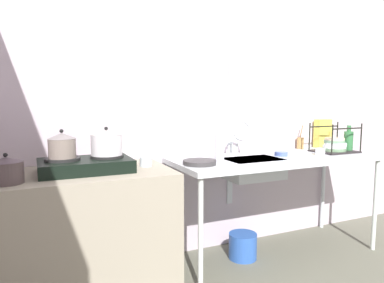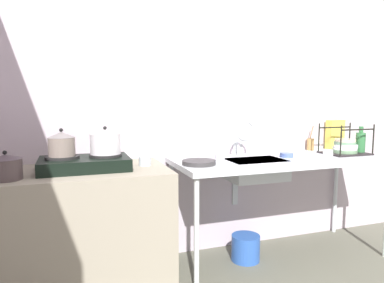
% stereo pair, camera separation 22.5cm
% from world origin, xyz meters
% --- Properties ---
extents(wall_back, '(5.06, 0.10, 2.50)m').
position_xyz_m(wall_back, '(0.00, 1.77, 1.25)').
color(wall_back, '#BFB0BB').
rests_on(wall_back, ground).
extents(wall_metal_strip, '(0.05, 0.01, 2.00)m').
position_xyz_m(wall_metal_strip, '(-0.17, 1.71, 1.37)').
color(wall_metal_strip, silver).
extents(counter_concrete, '(1.18, 0.68, 0.83)m').
position_xyz_m(counter_concrete, '(-1.49, 1.38, 0.42)').
color(counter_concrete, gray).
rests_on(counter_concrete, ground).
extents(counter_sink, '(1.74, 0.68, 0.83)m').
position_xyz_m(counter_sink, '(0.07, 1.38, 0.78)').
color(counter_sink, silver).
rests_on(counter_sink, ground).
extents(stove, '(0.57, 0.38, 0.10)m').
position_xyz_m(stove, '(-1.44, 1.38, 0.88)').
color(stove, black).
rests_on(stove, counter_concrete).
extents(pot_on_left_burner, '(0.17, 0.17, 0.18)m').
position_xyz_m(pot_on_left_burner, '(-1.58, 1.38, 1.01)').
color(pot_on_left_burner, slate).
rests_on(pot_on_left_burner, stove).
extents(pot_on_right_burner, '(0.20, 0.20, 0.19)m').
position_xyz_m(pot_on_right_burner, '(-1.30, 1.38, 1.01)').
color(pot_on_right_burner, silver).
rests_on(pot_on_right_burner, stove).
extents(pot_beside_stove, '(0.18, 0.18, 0.17)m').
position_xyz_m(pot_beside_stove, '(-1.88, 1.22, 0.91)').
color(pot_beside_stove, '#493C3C').
rests_on(pot_beside_stove, counter_concrete).
extents(percolator, '(0.09, 0.09, 0.13)m').
position_xyz_m(percolator, '(-1.03, 1.40, 0.89)').
color(percolator, silver).
rests_on(percolator, counter_concrete).
extents(sink_basin, '(0.45, 0.31, 0.16)m').
position_xyz_m(sink_basin, '(-0.17, 1.36, 0.75)').
color(sink_basin, silver).
rests_on(sink_basin, counter_sink).
extents(faucet, '(0.16, 0.09, 0.30)m').
position_xyz_m(faucet, '(-0.21, 1.48, 1.03)').
color(faucet, silver).
rests_on(faucet, counter_sink).
extents(frying_pan, '(0.24, 0.24, 0.03)m').
position_xyz_m(frying_pan, '(-0.66, 1.31, 0.85)').
color(frying_pan, '#333132').
rests_on(frying_pan, counter_sink).
extents(dish_rack, '(0.36, 0.28, 0.26)m').
position_xyz_m(dish_rack, '(0.70, 1.37, 0.89)').
color(dish_rack, black).
rests_on(dish_rack, counter_sink).
extents(cup_by_rack, '(0.08, 0.08, 0.06)m').
position_xyz_m(cup_by_rack, '(0.44, 1.27, 0.86)').
color(cup_by_rack, white).
rests_on(cup_by_rack, counter_sink).
extents(small_bowl_on_drainboard, '(0.11, 0.11, 0.04)m').
position_xyz_m(small_bowl_on_drainboard, '(0.13, 1.39, 0.85)').
color(small_bowl_on_drainboard, '#4A60A1').
rests_on(small_bowl_on_drainboard, counter_sink).
extents(bottle_by_sink, '(0.07, 0.07, 0.25)m').
position_xyz_m(bottle_by_sink, '(-0.48, 1.35, 0.94)').
color(bottle_by_sink, white).
rests_on(bottle_by_sink, counter_sink).
extents(bottle_by_rack, '(0.08, 0.08, 0.23)m').
position_xyz_m(bottle_by_rack, '(0.85, 1.35, 0.93)').
color(bottle_by_rack, '#306C3B').
rests_on(bottle_by_rack, counter_sink).
extents(cereal_box, '(0.18, 0.09, 0.27)m').
position_xyz_m(cereal_box, '(0.85, 1.67, 0.97)').
color(cereal_box, '#E0C84B').
rests_on(cereal_box, counter_sink).
extents(utensil_jar, '(0.07, 0.07, 0.23)m').
position_xyz_m(utensil_jar, '(0.58, 1.67, 0.89)').
color(utensil_jar, '#A17742').
rests_on(utensil_jar, counter_sink).
extents(bucket_on_floor, '(0.23, 0.23, 0.21)m').
position_xyz_m(bucket_on_floor, '(-0.22, 1.41, 0.10)').
color(bucket_on_floor, '#2C57B1').
rests_on(bucket_on_floor, ground).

